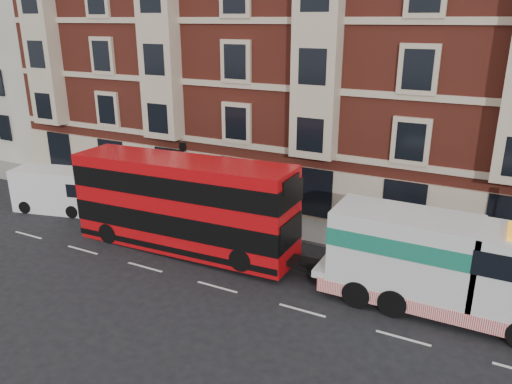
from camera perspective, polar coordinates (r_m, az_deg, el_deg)
ground at (r=22.24m, az=-4.45°, el=-10.78°), size 120.00×120.00×0.00m
sidewalk at (r=28.16m, az=3.60°, el=-3.87°), size 90.00×3.00×0.15m
victorian_terrace at (r=32.79m, az=10.42°, el=17.11°), size 45.00×12.00×20.40m
cream_block at (r=50.51m, az=-26.51°, el=14.16°), size 16.00×10.00×16.80m
lamp_post_west at (r=29.03m, az=-8.25°, el=2.15°), size 0.35×0.15×4.35m
double_decker_bus at (r=24.85m, az=-8.41°, el=-1.24°), size 11.66×2.68×4.72m
tow_truck at (r=20.90m, az=19.95°, el=-7.64°), size 9.34×2.76×3.89m
box_van at (r=32.52m, az=-21.88°, el=0.20°), size 5.29×3.12×2.58m
pedestrian at (r=35.00m, az=-19.69°, el=1.30°), size 0.73×0.61×1.71m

